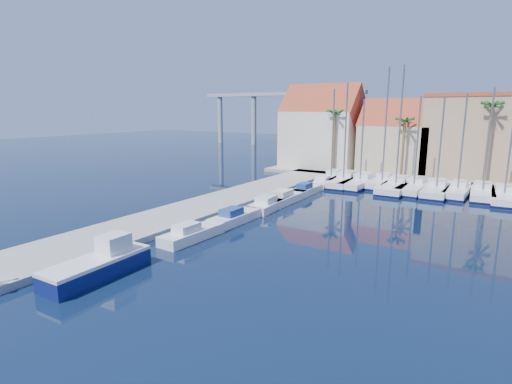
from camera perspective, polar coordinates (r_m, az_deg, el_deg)
ground at (r=24.18m, az=-14.24°, el=-12.68°), size 260.00×260.00×0.00m
quay_west at (r=39.23m, az=-9.03°, el=-2.60°), size 6.00×77.00×0.50m
shore_north at (r=63.91m, az=26.40°, el=1.83°), size 54.00×16.00×0.50m
fishing_boat at (r=26.04m, az=-21.41°, el=-9.54°), size 2.40×6.61×2.29m
motorboat_west_0 at (r=31.17m, az=-9.24°, el=-5.88°), size 2.03×5.73×1.40m
motorboat_west_1 at (r=35.45m, az=-3.06°, el=-3.58°), size 1.95×5.83×1.40m
motorboat_west_2 at (r=40.29m, az=1.81°, el=-1.70°), size 2.62×6.67×1.40m
motorboat_west_3 at (r=43.32m, az=4.11°, el=-0.78°), size 2.29×7.07×1.40m
motorboat_west_4 at (r=47.74m, az=7.17°, el=0.32°), size 1.82×5.58×1.40m
motorboat_west_5 at (r=52.81m, az=9.64°, el=1.34°), size 2.44×6.17×1.40m
sailboat_0 at (r=56.07m, az=10.83°, el=2.01°), size 2.87×8.58×12.52m
sailboat_1 at (r=54.94m, az=12.57°, el=1.70°), size 3.61×11.17×13.22m
sailboat_2 at (r=54.21m, az=14.86°, el=1.44°), size 3.16×10.66×11.15m
sailboat_3 at (r=54.36m, az=17.70°, el=1.43°), size 2.39×8.17×14.94m
sailboat_4 at (r=52.63m, az=19.47°, el=0.90°), size 3.17×11.05×14.95m
sailboat_5 at (r=52.81m, az=21.75°, el=0.74°), size 2.87×10.14×11.37m
sailboat_6 at (r=51.93m, az=24.43°, el=0.35°), size 2.84×9.82×11.30m
sailboat_7 at (r=52.31m, az=26.91°, el=0.23°), size 2.61×8.95×11.61m
sailboat_8 at (r=52.44m, az=29.61°, el=-0.01°), size 3.12×9.48×12.19m
sailboat_9 at (r=51.56m, az=31.90°, el=-0.44°), size 3.00×9.73×12.18m
building_0 at (r=67.33m, az=9.50°, el=8.70°), size 12.30×9.00×13.50m
building_1 at (r=63.68m, az=19.51°, el=6.93°), size 10.30×8.00×11.00m
building_2 at (r=63.06m, az=29.61°, el=6.92°), size 14.20×10.20×11.50m
palm_0 at (r=61.11m, az=11.22°, el=10.75°), size 2.60×2.60×10.15m
palm_1 at (r=58.22m, az=20.49°, el=9.28°), size 2.60×2.60×9.15m
palm_2 at (r=56.92m, az=30.65°, el=10.27°), size 2.60×2.60×11.15m
viaduct at (r=111.61m, az=2.76°, el=11.87°), size 48.00×2.20×14.45m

